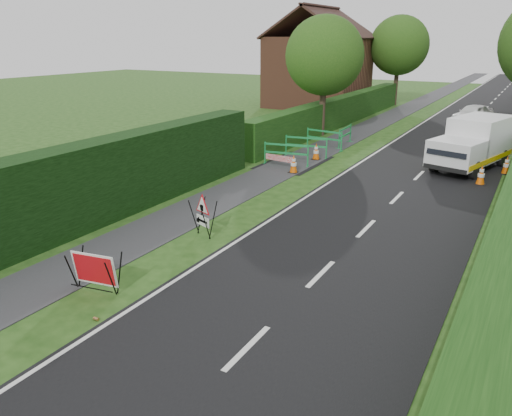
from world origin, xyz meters
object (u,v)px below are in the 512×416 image
at_px(red_rect_sign, 94,270).
at_px(triangle_sign, 202,212).
at_px(works_van, 473,142).
at_px(hatchback_car, 473,114).

distance_m(red_rect_sign, triangle_sign, 3.90).
height_order(red_rect_sign, triangle_sign, triangle_sign).
bearing_deg(triangle_sign, works_van, 85.58).
distance_m(works_van, hatchback_car, 13.43).
height_order(red_rect_sign, hatchback_car, hatchback_car).
distance_m(red_rect_sign, hatchback_car, 29.79).
height_order(red_rect_sign, works_van, works_van).
relative_size(red_rect_sign, hatchback_car, 0.33).
relative_size(triangle_sign, hatchback_car, 0.30).
bearing_deg(works_van, hatchback_car, 112.23).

